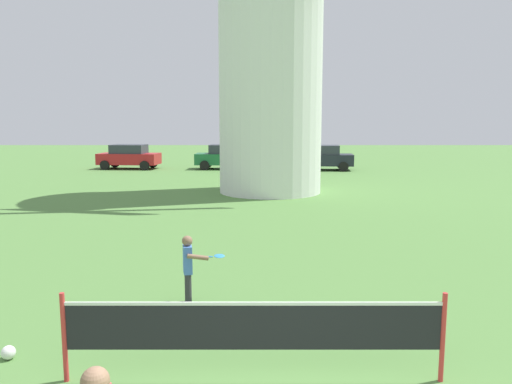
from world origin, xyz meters
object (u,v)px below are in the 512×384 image
(stray_ball, at_px, (11,352))
(parked_car_green, at_px, (230,156))
(windmill, at_px, (273,6))
(parked_car_red, at_px, (131,156))
(parked_car_black, at_px, (323,157))
(player_far, at_px, (191,265))
(tennis_net, at_px, (255,327))

(stray_ball, xyz_separation_m, parked_car_green, (1.41, 25.70, 0.72))
(windmill, bearing_deg, parked_car_red, 130.06)
(parked_car_green, bearing_deg, stray_ball, -93.14)
(windmill, distance_m, parked_car_black, 12.47)
(parked_car_red, bearing_deg, parked_car_green, -1.02)
(player_far, distance_m, parked_car_red, 24.82)
(parked_car_green, xyz_separation_m, parked_car_black, (5.92, -0.66, -0.00))
(stray_ball, height_order, parked_car_black, parked_car_black)
(parked_car_green, bearing_deg, parked_car_black, -6.41)
(windmill, height_order, tennis_net, windmill)
(parked_car_red, bearing_deg, windmill, -49.94)
(windmill, xyz_separation_m, parked_car_black, (3.47, 9.70, -7.02))
(player_far, relative_size, stray_ball, 6.45)
(tennis_net, bearing_deg, parked_car_black, 80.86)
(windmill, xyz_separation_m, parked_car_green, (-2.44, 10.36, -7.02))
(player_far, xyz_separation_m, parked_car_red, (-7.07, 23.80, 0.14))
(tennis_net, distance_m, parked_car_black, 25.91)
(windmill, bearing_deg, parked_car_green, 103.26)
(windmill, relative_size, parked_car_red, 4.08)
(windmill, distance_m, parked_car_red, 15.38)
(tennis_net, bearing_deg, stray_ball, 170.29)
(player_far, distance_m, stray_ball, 2.97)
(parked_car_green, relative_size, parked_car_black, 1.00)
(parked_car_black, bearing_deg, player_far, -102.77)
(player_far, xyz_separation_m, stray_ball, (-2.11, -2.01, -0.58))
(windmill, xyz_separation_m, stray_ball, (-3.85, -15.33, -7.73))
(windmill, relative_size, tennis_net, 3.55)
(player_far, bearing_deg, parked_car_black, 77.23)
(stray_ball, bearing_deg, windmill, 75.89)
(windmill, bearing_deg, player_far, -97.46)
(stray_ball, relative_size, parked_car_red, 0.05)
(windmill, distance_m, stray_ball, 17.60)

